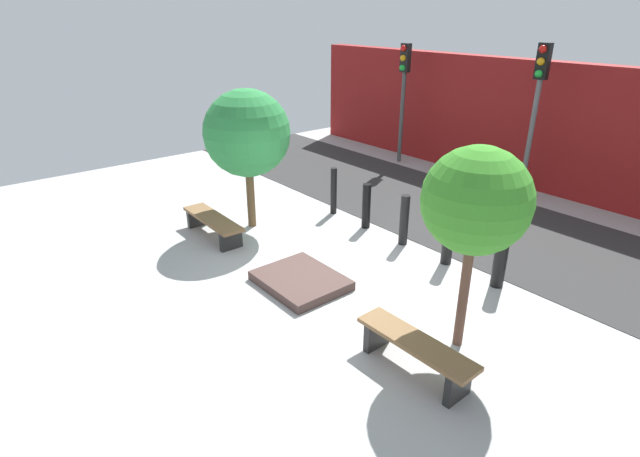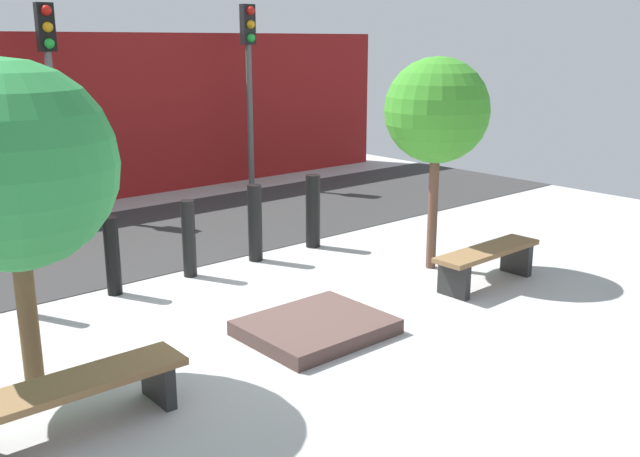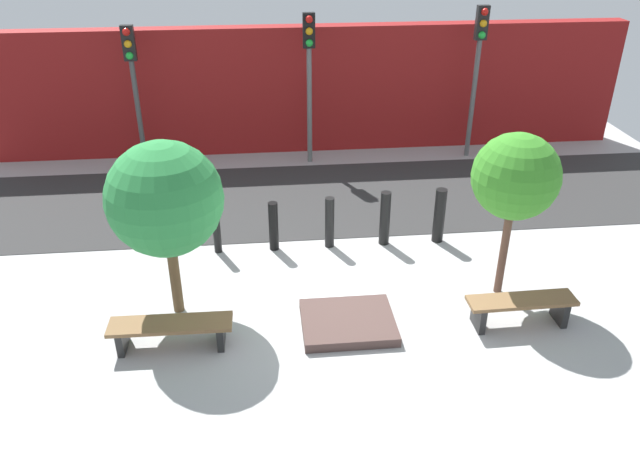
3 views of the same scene
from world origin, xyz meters
name	(u,v)px [view 2 (image 2 of 3)]	position (x,y,z in m)	size (l,w,h in m)	color
ground_plane	(283,319)	(0.00, 0.00, 0.00)	(18.00, 18.00, 0.00)	#A6A6A6
road_strip	(119,242)	(0.00, 4.10, 0.01)	(18.00, 3.74, 0.01)	#2F2F2F
building_facade	(35,122)	(0.00, 7.22, 1.57)	(16.20, 0.50, 3.14)	maroon
bench_left	(74,394)	(-2.66, -0.75, 0.31)	(1.81, 0.48, 0.43)	black
bench_right	(487,259)	(2.66, -0.75, 0.34)	(1.69, 0.45, 0.47)	black
planter_bed	(316,327)	(0.00, -0.55, 0.08)	(1.43, 1.18, 0.16)	#4A3732
tree_behind_left_bench	(11,167)	(-2.66, 0.16, 1.99)	(1.74, 1.74, 2.87)	brown
tree_behind_right_bench	(437,111)	(2.66, 0.16, 2.11)	(1.36, 1.36, 2.80)	brown
bollard_far_left	(23,270)	(-2.11, 1.98, 0.53)	(0.14, 0.14, 1.06)	black
bollard_left	(112,256)	(-1.05, 1.98, 0.48)	(0.18, 0.18, 0.97)	black
bollard_center	(189,239)	(0.00, 1.98, 0.51)	(0.17, 0.17, 1.01)	black
bollard_right	(255,223)	(1.05, 1.98, 0.54)	(0.20, 0.20, 1.08)	black
bollard_far_right	(313,211)	(2.11, 1.98, 0.54)	(0.21, 0.21, 1.09)	black
traffic_light_mid_west	(50,72)	(0.00, 6.26, 2.48)	(0.28, 0.27, 3.59)	slate
traffic_light_mid_east	(249,63)	(4.04, 6.26, 2.54)	(0.28, 0.27, 3.68)	#595959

